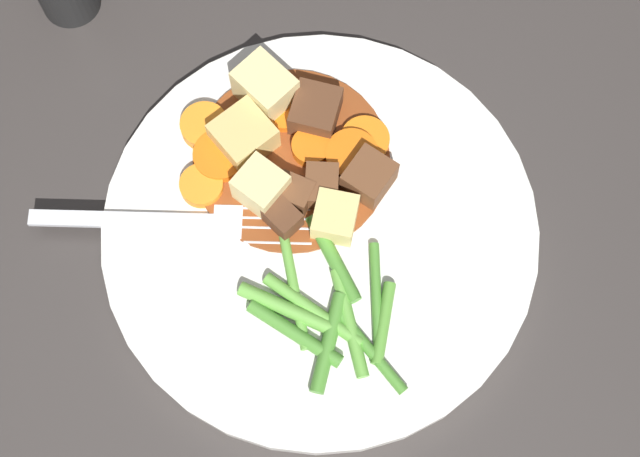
# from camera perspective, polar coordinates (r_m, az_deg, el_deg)

# --- Properties ---
(ground_plane) EXTENTS (3.00, 3.00, 0.00)m
(ground_plane) POSITION_cam_1_polar(r_m,az_deg,el_deg) (0.60, 0.00, -0.43)
(ground_plane) COLOR #383330
(dinner_plate) EXTENTS (0.27, 0.27, 0.01)m
(dinner_plate) POSITION_cam_1_polar(r_m,az_deg,el_deg) (0.59, 0.00, -0.22)
(dinner_plate) COLOR white
(dinner_plate) RESTS_ON ground_plane
(stew_sauce) EXTENTS (0.13, 0.13, 0.00)m
(stew_sauce) POSITION_cam_1_polar(r_m,az_deg,el_deg) (0.60, -1.99, 4.17)
(stew_sauce) COLOR brown
(stew_sauce) RESTS_ON dinner_plate
(carrot_slice_0) EXTENTS (0.04, 0.04, 0.01)m
(carrot_slice_0) POSITION_cam_1_polar(r_m,az_deg,el_deg) (0.59, 1.93, 4.41)
(carrot_slice_0) COLOR orange
(carrot_slice_0) RESTS_ON dinner_plate
(carrot_slice_1) EXTENTS (0.03, 0.03, 0.01)m
(carrot_slice_1) POSITION_cam_1_polar(r_m,az_deg,el_deg) (0.61, -7.03, 6.19)
(carrot_slice_1) COLOR orange
(carrot_slice_1) RESTS_ON dinner_plate
(carrot_slice_2) EXTENTS (0.05, 0.05, 0.01)m
(carrot_slice_2) POSITION_cam_1_polar(r_m,az_deg,el_deg) (0.60, -6.07, 4.39)
(carrot_slice_2) COLOR orange
(carrot_slice_2) RESTS_ON dinner_plate
(carrot_slice_3) EXTENTS (0.04, 0.04, 0.01)m
(carrot_slice_3) POSITION_cam_1_polar(r_m,az_deg,el_deg) (0.60, 2.75, 5.36)
(carrot_slice_3) COLOR orange
(carrot_slice_3) RESTS_ON dinner_plate
(carrot_slice_4) EXTENTS (0.03, 0.03, 0.01)m
(carrot_slice_4) POSITION_cam_1_polar(r_m,az_deg,el_deg) (0.59, -0.53, 4.92)
(carrot_slice_4) COLOR orange
(carrot_slice_4) RESTS_ON dinner_plate
(carrot_slice_5) EXTENTS (0.04, 0.04, 0.01)m
(carrot_slice_5) POSITION_cam_1_polar(r_m,az_deg,el_deg) (0.59, -7.21, 2.60)
(carrot_slice_5) COLOR orange
(carrot_slice_5) RESTS_ON dinner_plate
(carrot_slice_6) EXTENTS (0.04, 0.04, 0.01)m
(carrot_slice_6) POSITION_cam_1_polar(r_m,az_deg,el_deg) (0.61, -2.21, 7.04)
(carrot_slice_6) COLOR orange
(carrot_slice_6) RESTS_ON dinner_plate
(potato_chunk_0) EXTENTS (0.04, 0.04, 0.03)m
(potato_chunk_0) POSITION_cam_1_polar(r_m,az_deg,el_deg) (0.58, -3.59, 2.49)
(potato_chunk_0) COLOR #EAD68C
(potato_chunk_0) RESTS_ON dinner_plate
(potato_chunk_1) EXTENTS (0.04, 0.04, 0.03)m
(potato_chunk_1) POSITION_cam_1_polar(r_m,az_deg,el_deg) (0.60, -3.56, 8.40)
(potato_chunk_1) COLOR #EAD68C
(potato_chunk_1) RESTS_ON dinner_plate
(potato_chunk_2) EXTENTS (0.04, 0.04, 0.02)m
(potato_chunk_2) POSITION_cam_1_polar(r_m,az_deg,el_deg) (0.59, -4.67, 5.60)
(potato_chunk_2) COLOR #DBBC6B
(potato_chunk_2) RESTS_ON dinner_plate
(potato_chunk_3) EXTENTS (0.04, 0.04, 0.02)m
(potato_chunk_3) POSITION_cam_1_polar(r_m,az_deg,el_deg) (0.57, 0.92, 0.68)
(potato_chunk_3) COLOR #E5CC7A
(potato_chunk_3) RESTS_ON dinner_plate
(meat_chunk_0) EXTENTS (0.03, 0.03, 0.02)m
(meat_chunk_0) POSITION_cam_1_polar(r_m,az_deg,el_deg) (0.58, 0.11, 2.55)
(meat_chunk_0) COLOR brown
(meat_chunk_0) RESTS_ON dinner_plate
(meat_chunk_1) EXTENTS (0.04, 0.04, 0.02)m
(meat_chunk_1) POSITION_cam_1_polar(r_m,az_deg,el_deg) (0.58, 2.99, 3.11)
(meat_chunk_1) COLOR brown
(meat_chunk_1) RESTS_ON dinner_plate
(meat_chunk_2) EXTENTS (0.04, 0.04, 0.02)m
(meat_chunk_2) POSITION_cam_1_polar(r_m,az_deg,el_deg) (0.60, -0.28, 7.10)
(meat_chunk_2) COLOR #56331E
(meat_chunk_2) RESTS_ON dinner_plate
(meat_chunk_3) EXTENTS (0.03, 0.02, 0.02)m
(meat_chunk_3) POSITION_cam_1_polar(r_m,az_deg,el_deg) (0.57, -2.29, 0.62)
(meat_chunk_3) COLOR #56331E
(meat_chunk_3) RESTS_ON dinner_plate
(meat_chunk_4) EXTENTS (0.03, 0.03, 0.02)m
(meat_chunk_4) POSITION_cam_1_polar(r_m,az_deg,el_deg) (0.58, -1.58, 2.12)
(meat_chunk_4) COLOR brown
(meat_chunk_4) RESTS_ON dinner_plate
(green_bean_0) EXTENTS (0.08, 0.02, 0.01)m
(green_bean_0) POSITION_cam_1_polar(r_m,az_deg,el_deg) (0.57, -1.59, -3.65)
(green_bean_0) COLOR #66AD42
(green_bean_0) RESTS_ON dinner_plate
(green_bean_1) EXTENTS (0.06, 0.01, 0.01)m
(green_bean_1) POSITION_cam_1_polar(r_m,az_deg,el_deg) (0.57, 0.71, -1.87)
(green_bean_1) COLOR #4C8E33
(green_bean_1) RESTS_ON dinner_plate
(green_bean_2) EXTENTS (0.06, 0.04, 0.01)m
(green_bean_2) POSITION_cam_1_polar(r_m,az_deg,el_deg) (0.56, -1.54, -6.40)
(green_bean_2) COLOR #4C8E33
(green_bean_2) RESTS_ON dinner_plate
(green_bean_3) EXTENTS (0.06, 0.05, 0.01)m
(green_bean_3) POSITION_cam_1_polar(r_m,az_deg,el_deg) (0.56, -0.41, -4.99)
(green_bean_3) COLOR #66AD42
(green_bean_3) RESTS_ON dinner_plate
(green_bean_4) EXTENTS (0.05, 0.03, 0.01)m
(green_bean_4) POSITION_cam_1_polar(r_m,az_deg,el_deg) (0.56, 3.87, -5.77)
(green_bean_4) COLOR #599E38
(green_bean_4) RESTS_ON dinner_plate
(green_bean_5) EXTENTS (0.05, 0.05, 0.01)m
(green_bean_5) POSITION_cam_1_polar(r_m,az_deg,el_deg) (0.56, -2.09, -4.88)
(green_bean_5) COLOR #66AD42
(green_bean_5) RESTS_ON dinner_plate
(green_bean_6) EXTENTS (0.07, 0.02, 0.01)m
(green_bean_6) POSITION_cam_1_polar(r_m,az_deg,el_deg) (0.56, 1.81, -5.75)
(green_bean_6) COLOR #66AD42
(green_bean_6) RESTS_ON dinner_plate
(green_bean_7) EXTENTS (0.05, 0.04, 0.01)m
(green_bean_7) POSITION_cam_1_polar(r_m,az_deg,el_deg) (0.56, 0.52, -6.96)
(green_bean_7) COLOR #4C8E33
(green_bean_7) RESTS_ON dinner_plate
(green_bean_8) EXTENTS (0.06, 0.03, 0.01)m
(green_bean_8) POSITION_cam_1_polar(r_m,az_deg,el_deg) (0.57, 3.44, -3.91)
(green_bean_8) COLOR #4C8E33
(green_bean_8) RESTS_ON dinner_plate
(green_bean_9) EXTENTS (0.06, 0.02, 0.01)m
(green_bean_9) POSITION_cam_1_polar(r_m,az_deg,el_deg) (0.56, 2.95, -7.67)
(green_bean_9) COLOR #4C8E33
(green_bean_9) RESTS_ON dinner_plate
(fork) EXTENTS (0.08, 0.17, 0.00)m
(fork) POSITION_cam_1_polar(r_m,az_deg,el_deg) (0.59, -8.56, 0.43)
(fork) COLOR silver
(fork) RESTS_ON dinner_plate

